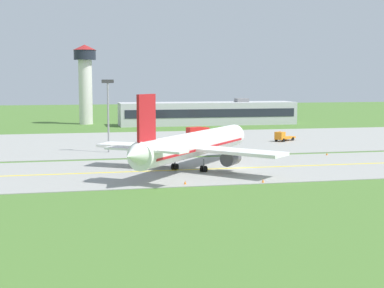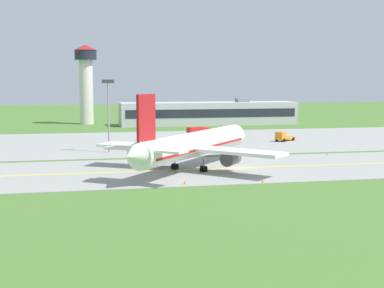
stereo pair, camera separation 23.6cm
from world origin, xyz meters
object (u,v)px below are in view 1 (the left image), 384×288
object	(u,v)px
airplane_lead	(193,145)
apron_light_mast	(108,107)
service_truck_baggage	(283,137)
control_tower	(85,76)
service_truck_fuel	(198,131)

from	to	relation	value
airplane_lead	apron_light_mast	bearing A→B (deg)	115.85
airplane_lead	service_truck_baggage	bearing A→B (deg)	50.89
airplane_lead	control_tower	size ratio (longest dim) A/B	1.27
service_truck_baggage	apron_light_mast	size ratio (longest dim) A/B	0.43
service_truck_baggage	apron_light_mast	distance (m)	44.30
service_truck_fuel	apron_light_mast	bearing A→B (deg)	-132.64
airplane_lead	control_tower	distance (m)	102.09
airplane_lead	service_truck_fuel	world-z (taller)	airplane_lead
service_truck_baggage	control_tower	world-z (taller)	control_tower
service_truck_baggage	service_truck_fuel	xyz separation A→B (m)	(-17.48, 14.65, 0.35)
airplane_lead	apron_light_mast	xyz separation A→B (m)	(-12.04, 24.85, 5.19)
airplane_lead	service_truck_baggage	xyz separation A→B (m)	(29.85, 36.72, -2.95)
service_truck_fuel	service_truck_baggage	bearing A→B (deg)	-39.97
airplane_lead	service_truck_baggage	distance (m)	47.42
service_truck_fuel	control_tower	xyz separation A→B (m)	(-26.87, 49.01, 14.24)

